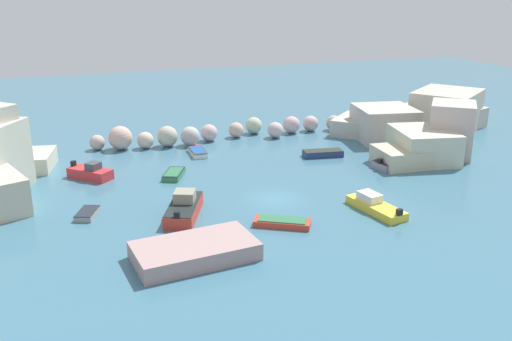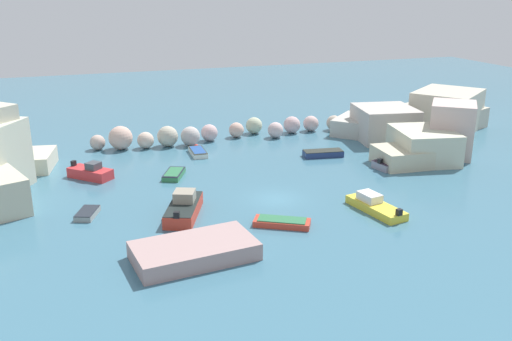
# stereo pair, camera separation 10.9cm
# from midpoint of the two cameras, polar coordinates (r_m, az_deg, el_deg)

# --- Properties ---
(cove_water) EXTENTS (160.00, 160.00, 0.00)m
(cove_water) POSITION_cam_midpoint_polar(r_m,az_deg,el_deg) (48.68, 1.94, -2.91)
(cove_water) COLOR #3D6E85
(cove_water) RESTS_ON ground
(cliff_headland_right) EXTENTS (22.58, 21.89, 5.78)m
(cliff_headland_right) POSITION_cam_midpoint_polar(r_m,az_deg,el_deg) (70.68, 16.90, 4.69)
(cliff_headland_right) COLOR beige
(cliff_headland_right) RESTS_ON ground
(rock_breakwater) EXTENTS (32.99, 4.91, 2.66)m
(rock_breakwater) POSITION_cam_midpoint_polar(r_m,az_deg,el_deg) (66.79, -4.27, 3.93)
(rock_breakwater) COLOR #BFA89B
(rock_breakwater) RESTS_ON ground
(stone_dock) EXTENTS (8.60, 5.31, 1.19)m
(stone_dock) POSITION_cam_midpoint_polar(r_m,az_deg,el_deg) (38.40, -6.32, -8.13)
(stone_dock) COLOR #AA8A88
(stone_dock) RESTS_ON ground
(channel_buoy) EXTENTS (0.56, 0.56, 0.56)m
(channel_buoy) POSITION_cam_midpoint_polar(r_m,az_deg,el_deg) (63.76, -6.17, 2.44)
(channel_buoy) COLOR red
(channel_buoy) RESTS_ON cove_water
(moored_boat_0) EXTENTS (4.32, 6.29, 1.92)m
(moored_boat_0) POSITION_cam_midpoint_polar(r_m,az_deg,el_deg) (45.38, -7.40, -3.77)
(moored_boat_0) COLOR red
(moored_boat_0) RESTS_ON cove_water
(moored_boat_1) EXTENTS (2.81, 5.89, 1.33)m
(moored_boat_1) POSITION_cam_midpoint_polar(r_m,az_deg,el_deg) (47.01, 11.95, -3.51)
(moored_boat_1) COLOR yellow
(moored_boat_1) RESTS_ON cove_water
(moored_boat_2) EXTENTS (4.29, 4.32, 1.64)m
(moored_boat_2) POSITION_cam_midpoint_polar(r_m,az_deg,el_deg) (55.95, -16.55, -0.20)
(moored_boat_2) COLOR red
(moored_boat_2) RESTS_ON cove_water
(moored_boat_3) EXTENTS (1.70, 3.71, 0.56)m
(moored_boat_3) POSITION_cam_midpoint_polar(r_m,az_deg,el_deg) (61.59, -6.01, 1.88)
(moored_boat_3) COLOR white
(moored_boat_3) RESTS_ON cove_water
(moored_boat_4) EXTENTS (4.54, 3.54, 0.56)m
(moored_boat_4) POSITION_cam_midpoint_polar(r_m,az_deg,el_deg) (43.36, 2.62, -5.29)
(moored_boat_4) COLOR red
(moored_boat_4) RESTS_ON cove_water
(moored_boat_5) EXTENTS (4.44, 2.18, 0.69)m
(moored_boat_5) POSITION_cam_midpoint_polar(r_m,az_deg,el_deg) (61.00, 6.77, 1.74)
(moored_boat_5) COLOR navy
(moored_boat_5) RESTS_ON cove_water
(moored_boat_6) EXTENTS (4.74, 3.01, 1.61)m
(moored_boat_6) POSITION_cam_midpoint_polar(r_m,az_deg,el_deg) (58.80, 14.00, 0.90)
(moored_boat_6) COLOR gray
(moored_boat_6) RESTS_ON cove_water
(moored_boat_7) EXTENTS (2.23, 2.93, 0.49)m
(moored_boat_7) POSITION_cam_midpoint_polar(r_m,az_deg,el_deg) (46.98, -16.84, -4.22)
(moored_boat_7) COLOR gray
(moored_boat_7) RESTS_ON cove_water
(moored_boat_8) EXTENTS (2.86, 3.77, 0.54)m
(moored_boat_8) POSITION_cam_midpoint_polar(r_m,az_deg,el_deg) (54.70, -8.42, -0.36)
(moored_boat_8) COLOR #367E4A
(moored_boat_8) RESTS_ON cove_water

